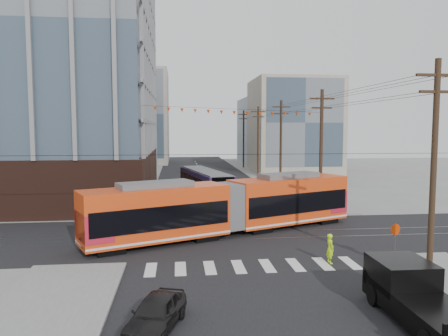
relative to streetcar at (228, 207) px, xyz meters
The scene contains 18 objects.
ground 4.94m from the streetcar, 83.38° to the right, with size 160.00×160.00×0.00m, color slate.
office_building 30.91m from the streetcar, 139.24° to the left, with size 30.00×25.00×28.60m, color #381E16.
bg_bldg_nw_near 50.77m from the streetcar, 109.13° to the left, with size 18.00×16.00×18.00m, color #8C99A5.
bg_bldg_ne_near 46.93m from the streetcar, 69.21° to the left, with size 14.00×14.00×16.00m, color gray.
bg_bldg_nw_far 69.31m from the streetcar, 101.29° to the left, with size 16.00×18.00×20.00m, color gray.
bg_bldg_ne_far 66.35m from the streetcar, 73.74° to the left, with size 16.00×16.00×14.00m, color #8C99A5.
utility_pole_near 14.27m from the streetcar, 49.30° to the right, with size 0.30×0.30×11.00m, color black.
utility_pole_far 52.41m from the streetcar, 80.07° to the left, with size 0.30×0.30×11.00m, color black.
streetcar is the anchor object (origin of this frame).
city_bus 14.07m from the streetcar, 92.99° to the left, with size 2.59×11.97×3.39m, color #2B2050, non-canonical shape.
pickup_truck 16.48m from the streetcar, 69.50° to the right, with size 2.21×6.19×2.10m, color black, non-canonical shape.
black_sedan 15.34m from the streetcar, 106.95° to the right, with size 1.56×3.88×1.32m, color black.
parked_car_silver 9.77m from the streetcar, 124.81° to the left, with size 1.42×4.08×1.34m, color #8E909C.
parked_car_white 13.38m from the streetcar, 110.46° to the left, with size 2.08×5.11×1.48m, color #BBB8B8.
parked_car_grey 20.10m from the streetcar, 105.85° to the left, with size 2.25×4.88×1.35m, color #3C4147.
pedestrian 8.96m from the streetcar, 56.08° to the right, with size 0.62×0.41×1.70m, color #C0FF14.
stop_sign 11.72m from the streetcar, 44.01° to the right, with size 0.67×0.67×2.21m, color #BD2C00, non-canonical shape.
jersey_barrier 12.72m from the streetcar, 45.67° to the left, with size 0.94×4.16×0.83m, color slate.
Camera 1 is at (-4.12, -26.24, 7.63)m, focal length 35.00 mm.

